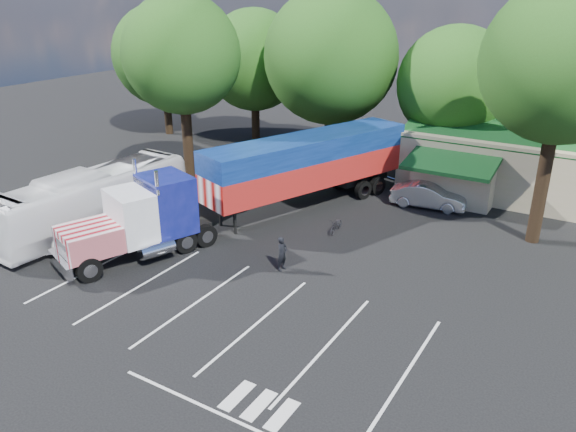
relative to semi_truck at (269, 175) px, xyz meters
The scene contains 12 objects.
ground 5.41m from the semi_truck, 56.62° to the right, with size 120.00×120.00×0.00m, color black.
tree_row_a 23.56m from the semi_truck, 147.07° to the left, with size 9.00×9.00×11.68m.
tree_row_b 17.91m from the semi_truck, 126.89° to the left, with size 8.40×8.40×11.35m.
tree_row_c 13.61m from the semi_truck, 101.13° to the left, with size 10.00×10.00×13.05m.
tree_row_d 15.59m from the semi_truck, 64.12° to the left, with size 8.00×8.00×10.60m.
tree_near_left 10.23m from the semi_truck, 165.31° to the left, with size 7.60×7.60×12.65m.
tree_near_right 16.29m from the semi_truck, 17.99° to the left, with size 8.00×8.00×13.50m.
semi_truck is the anchor object (origin of this frame).
woman 7.03m from the semi_truck, 52.00° to the right, with size 0.64×0.42×1.74m, color black.
bicycle 4.93m from the semi_truck, ahead, with size 0.56×1.61×0.84m, color black.
tour_bus 10.08m from the semi_truck, 140.23° to the right, with size 2.86×12.21×3.40m, color white.
silver_sedan 10.22m from the semi_truck, 40.91° to the left, with size 1.61×4.63×1.53m, color #B1B5B9.
Camera 1 is at (14.49, -22.19, 12.87)m, focal length 35.00 mm.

